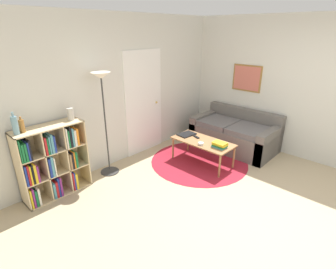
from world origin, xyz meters
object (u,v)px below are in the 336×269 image
Objects in this scene: floor_lamp at (103,94)px; laptop at (187,134)px; vase_on_shelf at (70,114)px; bookshelf at (51,162)px; bottle_middle at (22,126)px; bottle_left at (15,125)px; couch at (235,134)px; bowl at (201,144)px; coffee_table at (203,143)px.

floor_lamp is 4.88× the size of laptop.
floor_lamp reaches higher than vase_on_shelf.
bottle_middle is (-0.27, -0.01, 0.63)m from bookshelf.
bottle_left reaches higher than bookshelf.
floor_lamp is 1.04× the size of couch.
bowl is (1.22, -1.05, -0.93)m from floor_lamp.
coffee_table is at bearing -20.16° from bottle_left.
bottle_left is (-0.36, -0.03, 0.67)m from bookshelf.
laptop is (0.03, 0.41, 0.05)m from coffee_table.
bookshelf is 0.63× the size of floor_lamp.
couch is 1.24m from bowl.
laptop is 3.47× the size of bowl.
bottle_left reaches higher than coffee_table.
bookshelf reaches higher than coffee_table.
bookshelf is 3.06× the size of laptop.
laptop is 1.95× the size of vase_on_shelf.
bottle_middle reaches higher than laptop.
couch is (2.45, -1.04, -1.10)m from floor_lamp.
couch is 4.70× the size of laptop.
coffee_table is at bearing 176.12° from couch.
couch is 1.47× the size of coffee_table.
bookshelf is at bearing 177.29° from floor_lamp.
bottle_left reaches higher than vase_on_shelf.
coffee_table is (1.39, -0.97, -0.99)m from floor_lamp.
laptop is 2.18m from vase_on_shelf.
laptop is 2.88m from bottle_left.
couch reaches higher than coffee_table.
couch is at bearing -23.04° from floor_lamp.
floor_lamp reaches higher than couch.
laptop reaches higher than coffee_table.
bottle_middle is 0.67m from vase_on_shelf.
floor_lamp is at bearing -1.78° from bottle_middle.
bookshelf is at bearing 162.24° from couch.
floor_lamp is at bearing 156.96° from couch.
laptop is at bearing 68.21° from bowl.
laptop is at bearing -17.17° from vase_on_shelf.
vase_on_shelf reaches higher than bowl.
bookshelf is 0.69m from bottle_middle.
floor_lamp reaches higher than laptop.
floor_lamp is 16.94× the size of bowl.
couch is 3.92m from bottle_middle.
vase_on_shelf is (0.67, 0.01, 0.00)m from bottle_middle.
floor_lamp is (0.94, -0.04, 0.85)m from bookshelf.
bowl is (2.17, -1.09, -0.08)m from bookshelf.
laptop is at bearing -14.41° from bookshelf.
coffee_table is (2.33, -1.01, -0.14)m from bookshelf.
bowl is 2.84m from bottle_left.
bowl is at bearing -111.79° from laptop.
bowl is 2.76m from bottle_middle.
floor_lamp is 9.53× the size of vase_on_shelf.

